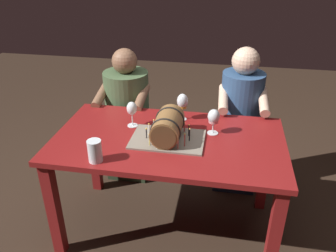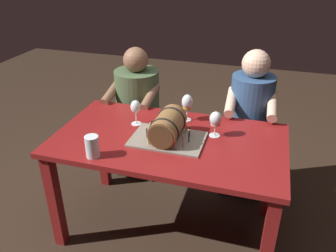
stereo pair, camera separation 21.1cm
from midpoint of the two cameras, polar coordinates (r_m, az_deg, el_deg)
name	(u,v)px [view 1 (the left image)]	position (r m, az deg, el deg)	size (l,w,h in m)	color
ground_plane	(168,226)	(2.64, -2.31, -16.44)	(8.00, 8.00, 0.00)	#332319
dining_table	(168,153)	(2.24, -2.63, -4.55)	(1.47, 0.83, 0.76)	maroon
barrel_cake	(168,128)	(2.12, -2.85, -0.44)	(0.46, 0.31, 0.19)	gray
wine_glass_amber	(182,102)	(2.36, -0.14, 3.91)	(0.08, 0.08, 0.19)	white
wine_glass_empty	(132,109)	(2.30, -8.68, 2.71)	(0.07, 0.07, 0.18)	white
wine_glass_rose	(214,118)	(2.19, 4.90, 1.34)	(0.08, 0.08, 0.17)	white
beer_pint	(95,151)	(1.99, -15.08, -4.20)	(0.08, 0.08, 0.13)	white
person_seated_left	(128,119)	(2.93, -8.74, 1.15)	(0.40, 0.47, 1.14)	#2A3A24
person_seated_right	(239,127)	(2.79, 9.58, -0.24)	(0.37, 0.46, 1.20)	#1B2D46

